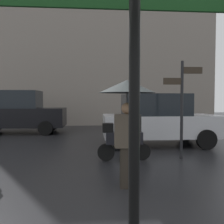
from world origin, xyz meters
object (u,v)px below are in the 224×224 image
object	(u,v)px
pedestrian_with_umbrella	(127,101)
street_signpost	(182,100)
parked_car_left	(17,112)
parked_car_right	(158,119)
parked_scooter	(122,140)

from	to	relation	value
pedestrian_with_umbrella	street_signpost	xyz separation A→B (m)	(1.82, 2.13, 0.04)
pedestrian_with_umbrella	parked_car_left	world-z (taller)	parked_car_left
parked_car_left	parked_car_right	xyz separation A→B (m)	(6.05, -3.79, -0.11)
pedestrian_with_umbrella	parked_car_right	bearing A→B (deg)	-166.42
parked_car_right	street_signpost	distance (m)	2.21
pedestrian_with_umbrella	parked_car_left	bearing A→B (deg)	-115.87
parked_car_right	street_signpost	xyz separation A→B (m)	(0.09, -2.10, 0.70)
parked_car_right	street_signpost	world-z (taller)	street_signpost
parked_car_right	pedestrian_with_umbrella	bearing A→B (deg)	-123.43
parked_scooter	parked_car_right	distance (m)	2.69
parked_scooter	parked_car_left	distance (m)	7.46
street_signpost	pedestrian_with_umbrella	bearing A→B (deg)	-130.59
street_signpost	parked_scooter	bearing A→B (deg)	-178.09
parked_car_left	parked_car_right	world-z (taller)	parked_car_left
parked_car_left	parked_car_right	bearing A→B (deg)	139.78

